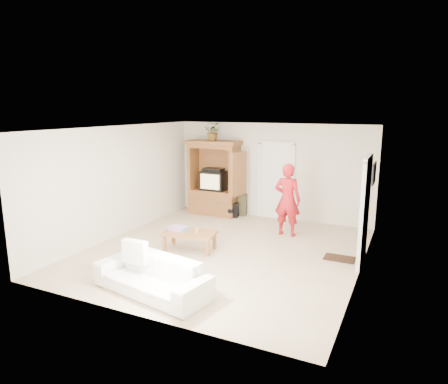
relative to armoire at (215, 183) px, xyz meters
The scene contains 19 objects.
floor 3.22m from the armoire, 59.36° to the right, with size 6.00×6.00×0.00m, color tan.
ceiling 3.53m from the armoire, 59.36° to the right, with size 6.00×6.00×0.00m, color white.
wall_back 1.66m from the armoire, 12.11° to the left, with size 5.50×5.50×0.00m, color silver.
wall_front 5.89m from the armoire, 74.44° to the right, with size 5.50×5.50×0.00m, color silver.
wall_left 2.94m from the armoire, 113.79° to the right, with size 6.00×6.00×0.00m, color silver.
wall_right 5.09m from the armoire, 31.60° to the right, with size 6.00×6.00×0.00m, color silver.
armoire is the anchor object (origin of this frame).
door_back 1.76m from the armoire, 10.13° to the left, with size 0.85×0.05×2.04m, color white.
doorway_right 4.77m from the armoire, 25.61° to the right, with size 0.05×0.90×2.04m, color black.
framed_picture 4.43m from the armoire, 10.03° to the right, with size 0.03×0.60×0.48m, color black.
doormat 4.48m from the armoire, 28.01° to the right, with size 0.60×0.40×0.02m, color #382316.
plant 1.45m from the armoire, 126.74° to the right, with size 0.46×0.40×0.51m, color #4C7238.
man 2.65m from the armoire, 22.57° to the right, with size 0.63×0.42×1.74m, color #B1171E.
sofa 5.16m from the armoire, 74.88° to the right, with size 2.05×0.80×0.60m, color white.
coffee_table 3.11m from the armoire, 73.27° to the right, with size 1.19×0.77×0.41m.
towel 3.03m from the armoire, 78.44° to the right, with size 0.38×0.28×0.08m, color #FE5479.
candle 3.10m from the armoire, 70.30° to the right, with size 0.08×0.08×0.10m, color tan.
backpack_black 0.95m from the armoire, 13.13° to the right, with size 0.33×0.20×0.41m, color black, non-canonical shape.
backpack_olive 0.97m from the armoire, 12.63° to the left, with size 0.32×0.24×0.62m, color #47442B, non-canonical shape.
Camera 1 is at (3.47, -7.30, 3.01)m, focal length 32.00 mm.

